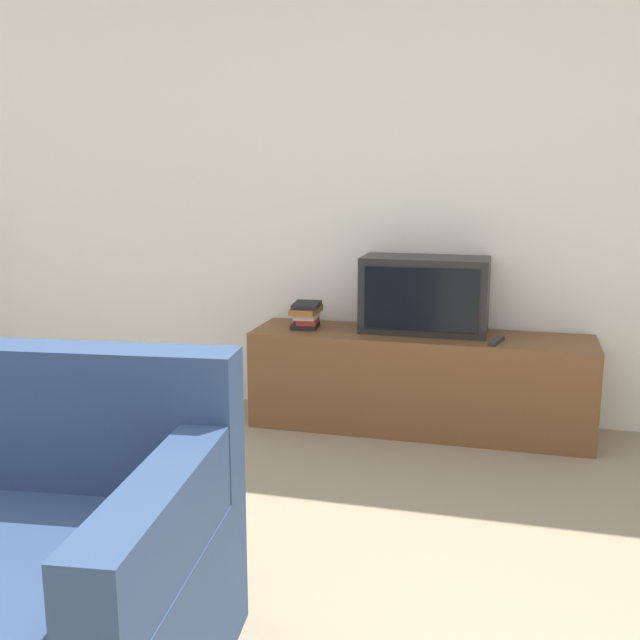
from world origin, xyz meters
name	(u,v)px	position (x,y,z in m)	size (l,w,h in m)	color
wall_back	(375,183)	(0.00, 3.03, 1.30)	(9.00, 0.06, 2.60)	white
tv_stand	(419,382)	(0.31, 2.76, 0.26)	(1.78, 0.44, 0.52)	brown
television	(424,295)	(0.31, 2.82, 0.72)	(0.66, 0.32, 0.40)	black
book_stack	(306,314)	(-0.32, 2.76, 0.59)	(0.16, 0.22, 0.14)	black
remote_on_stand	(497,341)	(0.70, 2.65, 0.53)	(0.08, 0.17, 0.02)	#2D2D2D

